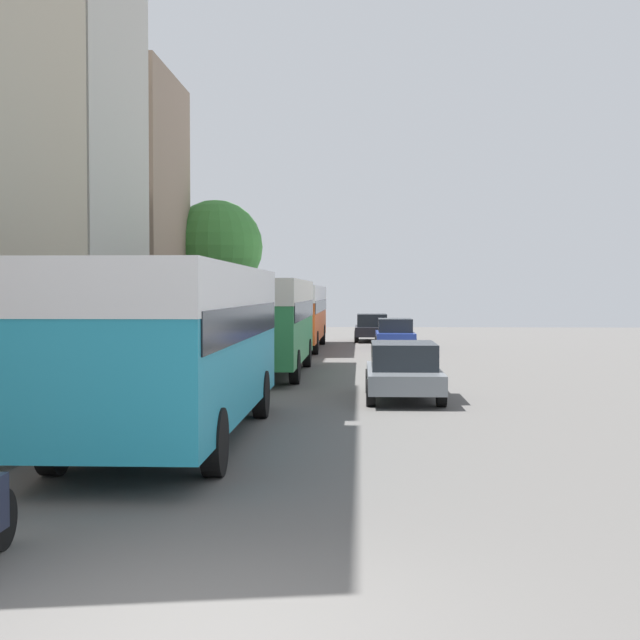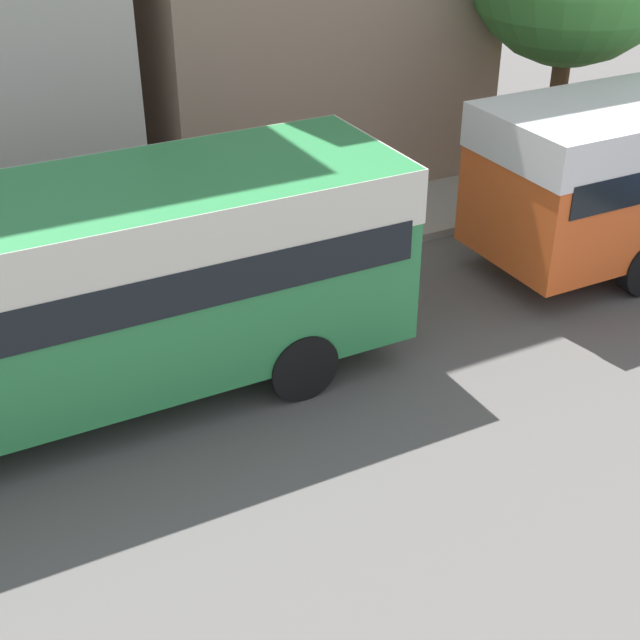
% 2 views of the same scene
% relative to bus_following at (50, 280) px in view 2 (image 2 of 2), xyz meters
% --- Properties ---
extents(bus_following, '(2.62, 9.43, 3.04)m').
position_rel_bus_following_xyz_m(bus_following, '(0.00, 0.00, 0.00)').
color(bus_following, '#2D8447').
rests_on(bus_following, ground_plane).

